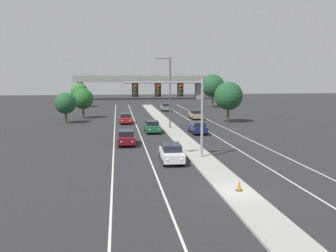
{
  "coord_description": "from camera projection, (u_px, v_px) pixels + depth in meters",
  "views": [
    {
      "loc": [
        -7.53,
        -22.18,
        7.5
      ],
      "look_at": [
        -3.2,
        9.22,
        3.2
      ],
      "focal_mm": 39.35,
      "sensor_mm": 36.0,
      "label": 1
    }
  ],
  "objects": [
    {
      "name": "traffic_cone_median_nose",
      "position": [
        239.0,
        185.0,
        23.77
      ],
      "size": [
        0.36,
        0.36,
        0.74
      ],
      "color": "black",
      "rests_on": "median_island"
    },
    {
      "name": "edge_stripe_right",
      "position": [
        234.0,
        132.0,
        49.42
      ],
      "size": [
        0.14,
        100.0,
        0.01
      ],
      "primitive_type": "cube",
      "color": "silver",
      "rests_on": "ground"
    },
    {
      "name": "street_lamp_median",
      "position": [
        168.0,
        88.0,
        52.09
      ],
      "size": [
        2.58,
        0.28,
        10.0
      ],
      "color": "#4C4C51",
      "rests_on": "median_island"
    },
    {
      "name": "car_oncoming_red",
      "position": [
        125.0,
        118.0,
        58.81
      ],
      "size": [
        1.89,
        4.5,
        1.58
      ],
      "color": "maroon",
      "rests_on": "ground"
    },
    {
      "name": "lane_stripe_receding_center",
      "position": [
        211.0,
        133.0,
        48.97
      ],
      "size": [
        0.14,
        100.0,
        0.01
      ],
      "primitive_type": "cube",
      "color": "silver",
      "rests_on": "ground"
    },
    {
      "name": "ground_plane",
      "position": [
        236.0,
        193.0,
        23.8
      ],
      "size": [
        260.0,
        260.0,
        0.0
      ],
      "primitive_type": "plane",
      "color": "#28282B"
    },
    {
      "name": "car_oncoming_darkred",
      "position": [
        126.0,
        137.0,
        40.54
      ],
      "size": [
        1.86,
        4.49,
        1.58
      ],
      "color": "#5B0F14",
      "rests_on": "ground"
    },
    {
      "name": "overpass_bridge",
      "position": [
        140.0,
        81.0,
        119.24
      ],
      "size": [
        42.4,
        6.4,
        7.65
      ],
      "color": "gray",
      "rests_on": "ground"
    },
    {
      "name": "car_oncoming_white",
      "position": [
        171.0,
        153.0,
        32.32
      ],
      "size": [
        1.91,
        4.51,
        1.58
      ],
      "color": "silver",
      "rests_on": "ground"
    },
    {
      "name": "car_oncoming_green",
      "position": [
        152.0,
        126.0,
        49.3
      ],
      "size": [
        1.9,
        4.5,
        1.58
      ],
      "color": "#195633",
      "rests_on": "ground"
    },
    {
      "name": "tree_far_left_a",
      "position": [
        79.0,
        91.0,
        89.61
      ],
      "size": [
        4.09,
        4.09,
        5.91
      ],
      "color": "#4C3823",
      "rests_on": "ground"
    },
    {
      "name": "overhead_signal_mast",
      "position": [
        175.0,
        99.0,
        32.79
      ],
      "size": [
        7.16,
        0.44,
        7.2
      ],
      "color": "gray",
      "rests_on": "median_island"
    },
    {
      "name": "car_receding_navy",
      "position": [
        198.0,
        127.0,
        48.38
      ],
      "size": [
        1.82,
        4.47,
        1.58
      ],
      "color": "#141E4C",
      "rests_on": "ground"
    },
    {
      "name": "tree_far_left_c",
      "position": [
        65.0,
        103.0,
        58.62
      ],
      "size": [
        3.41,
        3.41,
        4.94
      ],
      "color": "#4C3823",
      "rests_on": "ground"
    },
    {
      "name": "tree_far_left_b",
      "position": [
        83.0,
        99.0,
        65.52
      ],
      "size": [
        3.7,
        3.7,
        5.36
      ],
      "color": "#4C3823",
      "rests_on": "ground"
    },
    {
      "name": "median_island",
      "position": [
        185.0,
        143.0,
        41.46
      ],
      "size": [
        2.4,
        110.0,
        0.15
      ],
      "primitive_type": "cube",
      "color": "#9E9B93",
      "rests_on": "ground"
    },
    {
      "name": "edge_stripe_left",
      "position": [
        114.0,
        135.0,
        47.26
      ],
      "size": [
        0.14,
        100.0,
        0.01
      ],
      "primitive_type": "cube",
      "color": "silver",
      "rests_on": "ground"
    },
    {
      "name": "tree_far_right_a",
      "position": [
        213.0,
        86.0,
        88.47
      ],
      "size": [
        5.5,
        5.5,
        7.96
      ],
      "color": "#4C3823",
      "rests_on": "ground"
    },
    {
      "name": "car_receding_tan",
      "position": [
        196.0,
        114.0,
        64.66
      ],
      "size": [
        1.82,
        4.47,
        1.58
      ],
      "color": "tan",
      "rests_on": "ground"
    },
    {
      "name": "tree_far_right_b",
      "position": [
        228.0,
        96.0,
        59.49
      ],
      "size": [
        4.58,
        4.58,
        6.63
      ],
      "color": "#4C3823",
      "rests_on": "ground"
    },
    {
      "name": "car_receding_grey",
      "position": [
        165.0,
        107.0,
        80.35
      ],
      "size": [
        1.92,
        4.51,
        1.58
      ],
      "color": "slate",
      "rests_on": "ground"
    },
    {
      "name": "lane_stripe_oncoming_center",
      "position": [
        140.0,
        134.0,
        47.7
      ],
      "size": [
        0.14,
        100.0,
        0.01
      ],
      "primitive_type": "cube",
      "color": "silver",
      "rests_on": "ground"
    }
  ]
}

